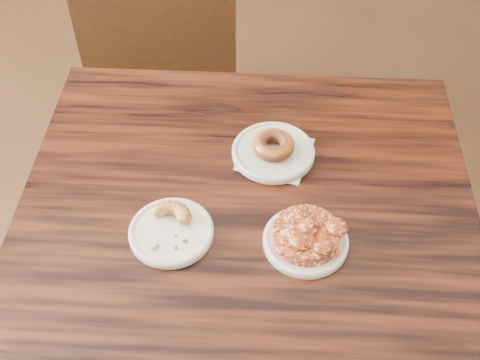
{
  "coord_description": "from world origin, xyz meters",
  "views": [
    {
      "loc": [
        -0.13,
        -0.98,
        1.68
      ],
      "look_at": [
        -0.13,
        -0.2,
        0.8
      ],
      "focal_mm": 45.0,
      "sensor_mm": 36.0,
      "label": 1
    }
  ],
  "objects_px": {
    "cafe_table": "(245,316)",
    "apple_fritter": "(307,233)",
    "chair_far": "(161,52)",
    "cruller_fragment": "(170,226)",
    "glazed_donut": "(274,145)"
  },
  "relations": [
    {
      "from": "cafe_table",
      "to": "cruller_fragment",
      "type": "xyz_separation_m",
      "value": [
        -0.14,
        -0.03,
        0.4
      ]
    },
    {
      "from": "cafe_table",
      "to": "chair_far",
      "type": "bearing_deg",
      "value": 109.59
    },
    {
      "from": "cafe_table",
      "to": "cruller_fragment",
      "type": "bearing_deg",
      "value": -163.57
    },
    {
      "from": "cafe_table",
      "to": "apple_fritter",
      "type": "xyz_separation_m",
      "value": [
        0.11,
        -0.05,
        0.41
      ]
    },
    {
      "from": "cafe_table",
      "to": "apple_fritter",
      "type": "height_order",
      "value": "apple_fritter"
    },
    {
      "from": "chair_far",
      "to": "cruller_fragment",
      "type": "relative_size",
      "value": 8.88
    },
    {
      "from": "chair_far",
      "to": "glazed_donut",
      "type": "height_order",
      "value": "chair_far"
    },
    {
      "from": "cafe_table",
      "to": "apple_fritter",
      "type": "bearing_deg",
      "value": -22.98
    },
    {
      "from": "cafe_table",
      "to": "chair_far",
      "type": "xyz_separation_m",
      "value": [
        -0.28,
        0.95,
        0.08
      ]
    },
    {
      "from": "apple_fritter",
      "to": "cruller_fragment",
      "type": "distance_m",
      "value": 0.26
    },
    {
      "from": "cafe_table",
      "to": "glazed_donut",
      "type": "bearing_deg",
      "value": 74.64
    },
    {
      "from": "chair_far",
      "to": "apple_fritter",
      "type": "distance_m",
      "value": 1.13
    },
    {
      "from": "glazed_donut",
      "to": "cruller_fragment",
      "type": "relative_size",
      "value": 0.87
    },
    {
      "from": "glazed_donut",
      "to": "apple_fritter",
      "type": "xyz_separation_m",
      "value": [
        0.05,
        -0.23,
        0.0
      ]
    },
    {
      "from": "cruller_fragment",
      "to": "glazed_donut",
      "type": "bearing_deg",
      "value": 46.37
    }
  ]
}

